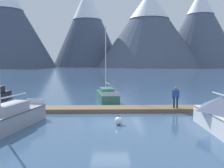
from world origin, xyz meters
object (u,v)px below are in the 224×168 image
(sailboat_second_berth, at_px, (7,120))
(person_on_dock, at_px, (177,96))
(sailboat_mid_dock_port, at_px, (107,95))
(mooring_buoy_inner_mooring, at_px, (120,121))

(sailboat_second_berth, bearing_deg, person_on_dock, 27.34)
(sailboat_mid_dock_port, distance_m, mooring_buoy_inner_mooring, 10.26)
(person_on_dock, bearing_deg, sailboat_second_berth, -152.66)
(sailboat_second_berth, relative_size, mooring_buoy_inner_mooring, 12.68)
(mooring_buoy_inner_mooring, bearing_deg, person_on_dock, 42.66)
(sailboat_mid_dock_port, relative_size, mooring_buoy_inner_mooring, 13.02)
(sailboat_second_berth, xyz_separation_m, mooring_buoy_inner_mooring, (6.44, 1.46, -0.37))
(sailboat_second_berth, bearing_deg, mooring_buoy_inner_mooring, 12.80)
(sailboat_mid_dock_port, relative_size, person_on_dock, 4.48)
(sailboat_second_berth, distance_m, mooring_buoy_inner_mooring, 6.61)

